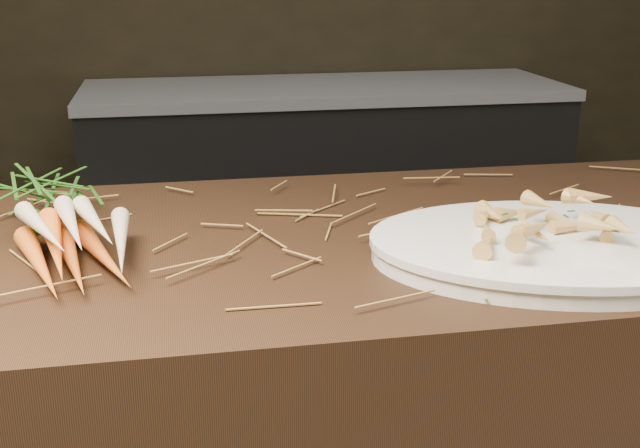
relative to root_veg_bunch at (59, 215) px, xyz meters
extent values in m
cube|color=black|center=(0.75, 1.84, -0.54)|extent=(1.80, 0.60, 0.80)
cube|color=#99999E|center=(0.75, 1.84, -0.12)|extent=(1.82, 0.62, 0.04)
cone|color=orange|center=(-0.01, -0.14, -0.03)|extent=(0.10, 0.25, 0.03)
cone|color=orange|center=(0.03, -0.13, -0.03)|extent=(0.09, 0.25, 0.03)
cone|color=orange|center=(0.07, -0.12, -0.03)|extent=(0.11, 0.25, 0.03)
cone|color=orange|center=(0.01, -0.14, 0.00)|extent=(0.08, 0.25, 0.03)
cone|color=beige|center=(0.00, -0.13, 0.02)|extent=(0.11, 0.23, 0.04)
cone|color=beige|center=(0.03, -0.13, 0.02)|extent=(0.07, 0.24, 0.04)
cone|color=beige|center=(0.06, -0.11, 0.02)|extent=(0.09, 0.23, 0.04)
cone|color=beige|center=(0.09, -0.13, 0.00)|extent=(0.04, 0.24, 0.03)
ellipsoid|color=#35671F|center=(-0.02, 0.08, 0.00)|extent=(0.20, 0.25, 0.08)
camera|label=1|loc=(0.17, -1.16, 0.36)|focal=45.00mm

